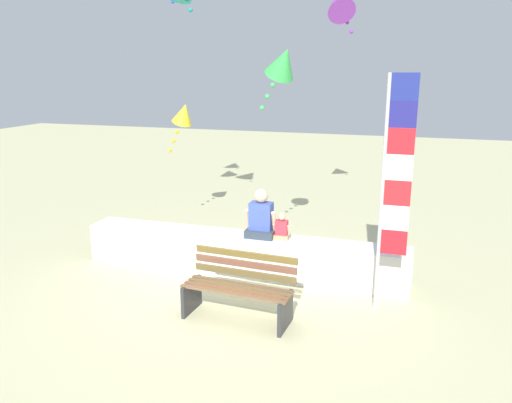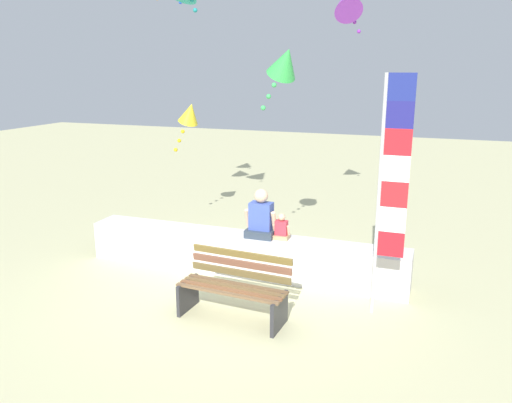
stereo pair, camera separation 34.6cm
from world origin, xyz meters
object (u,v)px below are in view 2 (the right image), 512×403
(flag_banner, at_px, (389,181))
(park_bench, at_px, (234,289))
(kite_yellow, at_px, (190,114))
(kite_green, at_px, (285,63))
(kite_purple, at_px, (346,3))
(person_adult, at_px, (261,218))
(person_child, at_px, (281,229))

(flag_banner, bearing_deg, park_bench, -157.96)
(kite_yellow, bearing_deg, flag_banner, -32.98)
(kite_green, bearing_deg, park_bench, -89.95)
(kite_yellow, height_order, kite_purple, kite_purple)
(flag_banner, xyz_separation_m, kite_yellow, (-4.36, 2.83, 0.51))
(kite_yellow, bearing_deg, park_bench, -55.66)
(person_adult, bearing_deg, person_child, 0.08)
(kite_green, bearing_deg, person_child, -74.49)
(person_adult, xyz_separation_m, kite_purple, (0.61, 3.44, 3.65))
(person_child, distance_m, kite_yellow, 3.71)
(person_adult, height_order, kite_yellow, kite_yellow)
(park_bench, relative_size, kite_yellow, 1.50)
(park_bench, xyz_separation_m, flag_banner, (1.90, 0.77, 1.50))
(person_child, xyz_separation_m, kite_yellow, (-2.65, 2.04, 1.60))
(park_bench, bearing_deg, person_child, 83.04)
(person_child, bearing_deg, kite_purple, 85.71)
(person_adult, height_order, person_child, person_adult)
(person_child, bearing_deg, person_adult, -179.92)
(kite_yellow, bearing_deg, kite_purple, 25.71)
(park_bench, height_order, flag_banner, flag_banner)
(kite_purple, bearing_deg, flag_banner, -71.04)
(flag_banner, height_order, kite_yellow, flag_banner)
(flag_banner, xyz_separation_m, kite_purple, (-1.45, 4.23, 2.70))
(flag_banner, bearing_deg, person_child, 155.22)
(park_bench, distance_m, person_child, 1.62)
(kite_yellow, distance_m, kite_green, 2.98)
(person_adult, bearing_deg, park_bench, -84.22)
(person_adult, relative_size, kite_green, 0.73)
(person_child, bearing_deg, park_bench, -96.96)
(person_child, relative_size, kite_green, 0.39)
(person_child, height_order, kite_green, kite_green)
(kite_yellow, bearing_deg, person_child, -37.60)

